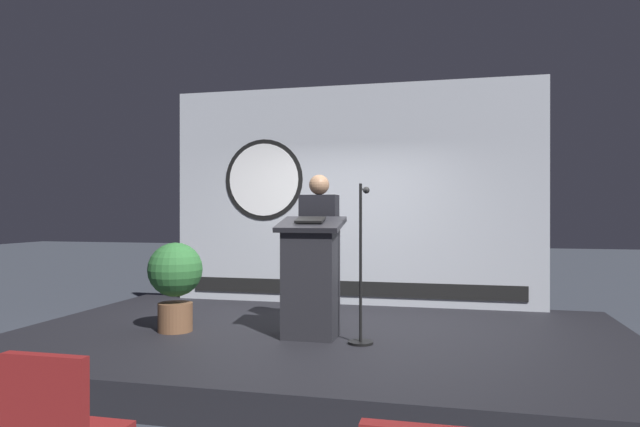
% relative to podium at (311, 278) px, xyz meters
% --- Properties ---
extents(ground_plane, '(40.00, 40.00, 0.00)m').
position_rel_podium_xyz_m(ground_plane, '(0.03, 0.25, -0.89)').
color(ground_plane, '#383D47').
extents(stage_platform, '(6.40, 4.00, 0.30)m').
position_rel_podium_xyz_m(stage_platform, '(0.03, 0.25, -0.74)').
color(stage_platform, black).
rests_on(stage_platform, ground).
extents(banner_display, '(5.06, 0.12, 2.98)m').
position_rel_podium_xyz_m(banner_display, '(0.00, 2.10, 0.89)').
color(banner_display, '#B2B7C1').
rests_on(banner_display, stage_platform).
extents(podium, '(0.64, 0.50, 1.21)m').
position_rel_podium_xyz_m(podium, '(0.00, 0.00, 0.00)').
color(podium, '#26262B').
rests_on(podium, stage_platform).
extents(speaker_person, '(0.40, 0.26, 1.66)m').
position_rel_podium_xyz_m(speaker_person, '(-0.03, 0.48, 0.26)').
color(speaker_person, black).
rests_on(speaker_person, stage_platform).
extents(microphone_stand, '(0.24, 0.51, 1.53)m').
position_rel_podium_xyz_m(microphone_stand, '(0.53, -0.10, -0.05)').
color(microphone_stand, black).
rests_on(microphone_stand, stage_platform).
extents(potted_plant, '(0.57, 0.57, 0.93)m').
position_rel_podium_xyz_m(potted_plant, '(-1.46, -0.05, -0.03)').
color(potted_plant, brown).
rests_on(potted_plant, stage_platform).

